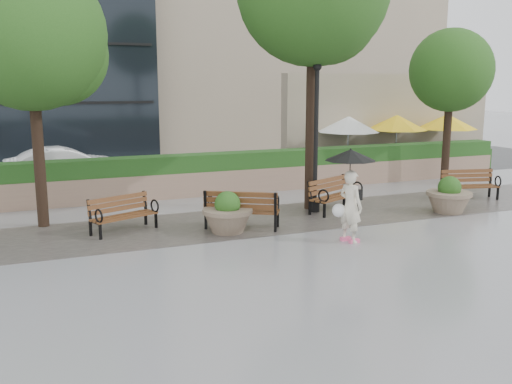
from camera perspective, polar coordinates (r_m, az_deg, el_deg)
name	(u,v)px	position (r m, az deg, el deg)	size (l,w,h in m)	color
ground	(288,253)	(12.50, 3.22, -6.12)	(100.00, 100.00, 0.00)	gray
cobble_strip	(240,222)	(15.16, -1.61, -3.01)	(28.00, 3.20, 0.01)	#383330
hedge_wall	(197,175)	(18.76, -5.89, 1.70)	(24.00, 0.80, 1.35)	#977961
cafe_wall	(389,121)	(25.47, 13.16, 6.94)	(10.00, 0.60, 4.00)	tan
cafe_hedge	(409,164)	(23.57, 15.07, 2.75)	(8.00, 0.50, 0.90)	#194918
asphalt_street	(169,176)	(22.68, -8.69, 1.55)	(40.00, 7.00, 0.00)	black
bench_1	(124,222)	(14.49, -13.07, -2.91)	(1.77, 1.24, 0.89)	brown
bench_2	(242,217)	(14.46, -1.40, -2.52)	(1.96, 1.58, 1.00)	brown
bench_3	(335,202)	(16.48, 7.86, -0.98)	(1.89, 1.39, 0.95)	brown
bench_4	(470,191)	(19.27, 20.57, 0.12)	(1.83, 1.07, 0.92)	brown
planter_left	(228,216)	(14.06, -2.86, -2.46)	(1.24, 1.24, 1.04)	#7F6B56
planter_right	(449,199)	(17.06, 18.72, -0.62)	(1.25, 1.25, 1.05)	#7F6B56
lamppost	(316,148)	(16.13, 6.00, 4.45)	(0.28, 0.28, 4.19)	black
tree_0	(37,40)	(15.39, -21.06, 13.97)	(3.74, 3.69, 6.63)	black
tree_2	(453,74)	(21.90, 19.08, 11.13)	(3.09, 2.93, 5.53)	black
patio_umb_white	(349,125)	(23.08, 9.24, 6.67)	(2.50, 2.50, 2.30)	black
patio_umb_yellow_a	(397,123)	(24.46, 13.91, 6.73)	(2.50, 2.50, 2.30)	black
patio_umb_yellow_b	(447,122)	(25.55, 18.56, 6.65)	(2.50, 2.50, 2.30)	black
car_right	(65,166)	(21.71, -18.53, 2.48)	(1.43, 4.10, 1.35)	white
pedestrian	(350,186)	(13.25, 9.41, 0.57)	(1.17, 1.17, 2.15)	beige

